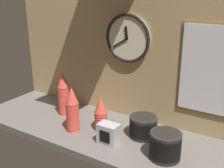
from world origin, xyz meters
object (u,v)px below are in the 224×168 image
(cup_stack_center_right, at_px, (101,113))
(bowl_stack_right, at_px, (143,126))
(cup_stack_center_left, at_px, (64,94))
(cup_stack_center, at_px, (72,109))
(menu_board, at_px, (212,71))
(wall_clock, at_px, (128,38))
(napkin_dispenser, at_px, (109,134))
(bowl_stack_far_right, at_px, (165,145))

(cup_stack_center_right, bearing_deg, bowl_stack_right, 14.01)
(cup_stack_center_left, distance_m, cup_stack_center, 0.25)
(menu_board, bearing_deg, cup_stack_center, -152.85)
(wall_clock, relative_size, napkin_dispenser, 2.57)
(bowl_stack_right, xyz_separation_m, napkin_dispenser, (-0.13, -0.17, -0.01))
(bowl_stack_far_right, height_order, bowl_stack_right, bowl_stack_far_right)
(wall_clock, relative_size, menu_board, 0.59)
(bowl_stack_right, distance_m, menu_board, 0.48)
(cup_stack_center, relative_size, wall_clock, 0.92)
(bowl_stack_far_right, bearing_deg, cup_stack_center, -177.72)
(bowl_stack_far_right, height_order, menu_board, menu_board)
(napkin_dispenser, bearing_deg, cup_stack_center_right, 138.56)
(cup_stack_center_left, height_order, cup_stack_center, cup_stack_center_left)
(cup_stack_center_right, xyz_separation_m, menu_board, (0.55, 0.25, 0.29))
(cup_stack_center_left, height_order, wall_clock, wall_clock)
(cup_stack_center_right, xyz_separation_m, bowl_stack_right, (0.25, 0.06, -0.04))
(cup_stack_center_left, height_order, bowl_stack_right, cup_stack_center_left)
(cup_stack_center, relative_size, napkin_dispenser, 2.37)
(cup_stack_center_right, distance_m, cup_stack_center, 0.17)
(cup_stack_center, relative_size, menu_board, 0.55)
(bowl_stack_far_right, distance_m, bowl_stack_right, 0.23)
(bowl_stack_right, bearing_deg, cup_stack_center_right, -165.99)
(wall_clock, bearing_deg, menu_board, 0.99)
(bowl_stack_far_right, height_order, wall_clock, wall_clock)
(cup_stack_center_left, relative_size, bowl_stack_right, 1.85)
(cup_stack_center_right, height_order, cup_stack_center_left, cup_stack_center_left)
(bowl_stack_right, relative_size, wall_clock, 0.53)
(bowl_stack_far_right, xyz_separation_m, menu_board, (0.11, 0.33, 0.32))
(cup_stack_center_right, xyz_separation_m, cup_stack_center, (-0.14, -0.10, 0.03))
(cup_stack_center_right, height_order, bowl_stack_far_right, cup_stack_center_right)
(bowl_stack_far_right, distance_m, menu_board, 0.47)
(cup_stack_center, bearing_deg, cup_stack_center_left, 142.72)
(bowl_stack_right, distance_m, wall_clock, 0.53)
(bowl_stack_right, relative_size, menu_board, 0.31)
(cup_stack_center_left, xyz_separation_m, wall_clock, (0.37, 0.19, 0.37))
(napkin_dispenser, bearing_deg, bowl_stack_right, 53.66)
(menu_board, distance_m, napkin_dispenser, 0.65)
(cup_stack_center, height_order, bowl_stack_right, cup_stack_center)
(bowl_stack_far_right, bearing_deg, bowl_stack_right, 143.96)
(cup_stack_center, distance_m, bowl_stack_far_right, 0.58)
(cup_stack_center, bearing_deg, wall_clock, 63.25)
(cup_stack_center_left, relative_size, bowl_stack_far_right, 1.85)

